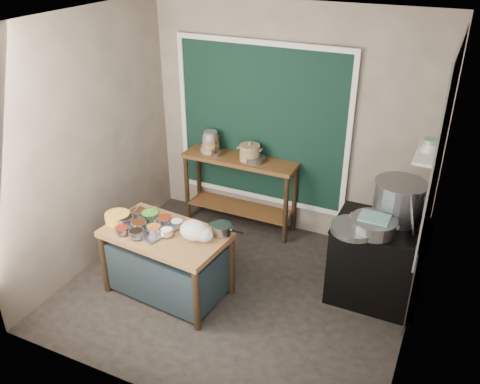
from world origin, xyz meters
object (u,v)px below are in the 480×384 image
at_px(condiment_tray, 148,228).
at_px(utensil_cup, 217,152).
at_px(prep_table, 168,263).
at_px(saucepan, 221,230).
at_px(stove_block, 377,263).
at_px(steamer, 373,225).
at_px(ceramic_crock, 250,153).
at_px(back_counter, 240,192).
at_px(stock_pot, 399,201).
at_px(yellow_basin, 118,218).

height_order(condiment_tray, utensil_cup, utensil_cup).
relative_size(prep_table, condiment_tray, 2.42).
bearing_deg(prep_table, saucepan, 26.40).
xyz_separation_m(saucepan, utensil_cup, (-0.74, 1.34, 0.19)).
xyz_separation_m(prep_table, stove_block, (1.99, 0.85, 0.05)).
xyz_separation_m(stove_block, saucepan, (-1.46, -0.64, 0.38)).
xyz_separation_m(utensil_cup, steamer, (2.13, -0.86, -0.04)).
bearing_deg(condiment_tray, steamer, 18.15).
height_order(prep_table, stove_block, stove_block).
distance_m(saucepan, ceramic_crock, 1.42).
relative_size(ceramic_crock, steamer, 0.58).
height_order(back_counter, steamer, steamer).
distance_m(condiment_tray, stock_pot, 2.53).
relative_size(back_counter, stove_block, 1.61).
height_order(prep_table, back_counter, back_counter).
relative_size(prep_table, stove_block, 1.39).
height_order(stove_block, stock_pot, stock_pot).
bearing_deg(stock_pot, utensil_cup, 167.48).
height_order(back_counter, utensil_cup, utensil_cup).
distance_m(back_counter, saucepan, 1.48).
bearing_deg(stove_block, saucepan, -156.19).
distance_m(ceramic_crock, steamer, 1.92).
relative_size(back_counter, ceramic_crock, 5.50).
relative_size(stove_block, saucepan, 4.29).
height_order(condiment_tray, steamer, steamer).
distance_m(condiment_tray, saucepan, 0.77).
xyz_separation_m(utensil_cup, stock_pot, (2.29, -0.51, 0.09)).
bearing_deg(prep_table, back_counter, 91.92).
xyz_separation_m(prep_table, back_counter, (0.09, 1.58, 0.10)).
bearing_deg(prep_table, condiment_tray, -169.65).
bearing_deg(saucepan, prep_table, -162.44).
distance_m(back_counter, condiment_tray, 1.65).
relative_size(utensil_cup, steamer, 0.31).
height_order(stove_block, saucepan, saucepan).
distance_m(stove_block, ceramic_crock, 2.00).
xyz_separation_m(yellow_basin, saucepan, (1.09, 0.24, 0.01)).
distance_m(back_counter, steamer, 2.10).
height_order(stove_block, steamer, steamer).
height_order(back_counter, stock_pot, stock_pot).
relative_size(prep_table, utensil_cup, 8.81).
relative_size(saucepan, stock_pot, 0.40).
xyz_separation_m(back_counter, ceramic_crock, (0.14, -0.00, 0.56)).
distance_m(yellow_basin, stock_pot, 2.86).
bearing_deg(prep_table, steamer, 24.76).
bearing_deg(ceramic_crock, prep_table, -98.33).
relative_size(utensil_cup, ceramic_crock, 0.54).
distance_m(stove_block, condiment_tray, 2.38).
xyz_separation_m(prep_table, stock_pot, (2.08, 1.03, 0.71)).
xyz_separation_m(stove_block, condiment_tray, (-2.19, -0.87, 0.34)).
relative_size(stove_block, utensil_cup, 6.34).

